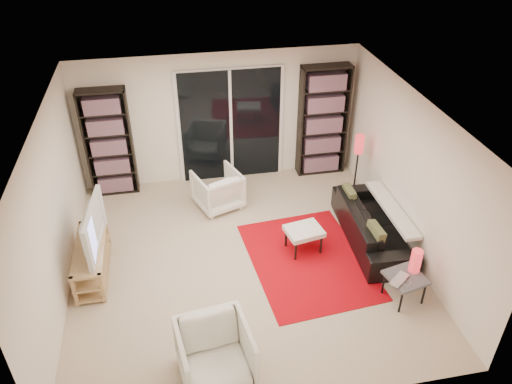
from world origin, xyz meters
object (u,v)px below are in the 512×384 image
Objects in this scene: sofa at (373,225)px; armchair_front at (215,355)px; side_table at (406,279)px; armchair_back at (218,189)px; tv_stand at (92,259)px; bookshelf_left at (109,143)px; ottoman at (304,232)px; floor_lamp at (358,152)px; bookshelf_right at (323,121)px.

sofa is 3.43m from armchair_front.
sofa reaches higher than side_table.
armchair_front is (-0.46, -3.47, 0.04)m from armchair_back.
tv_stand is 4.26m from sofa.
bookshelf_left is at bearing 138.19° from side_table.
ottoman is 1.65m from side_table.
armchair_back is at bearing 61.21° from sofa.
sofa is 1.13m from ottoman.
floor_lamp is (4.42, 1.25, 0.64)m from tv_stand.
bookshelf_right is at bearing -178.11° from armchair_back.
armchair_front is at bearing 62.59° from armchair_back.
armchair_back is (-2.27, 1.40, 0.04)m from sofa.
bookshelf_left is at bearing 99.31° from armchair_front.
sofa is at bearing 29.64° from armchair_front.
floor_lamp is at bearing 15.76° from tv_stand.
bookshelf_right is 1.05× the size of sofa.
bookshelf_left reaches higher than armchair_back.
tv_stand is 1.08× the size of floor_lamp.
tv_stand reaches higher than side_table.
ottoman is (2.89, -2.27, -0.63)m from bookshelf_left.
armchair_front is 0.68× the size of floor_lamp.
floor_lamp is at bearing 84.71° from side_table.
ottoman is (-0.96, -2.27, -0.71)m from bookshelf_right.
bookshelf_left is 3.42× the size of side_table.
armchair_back is at bearing 74.91° from armchair_front.
armchair_front reaches higher than ottoman.
armchair_front is at bearing -73.23° from bookshelf_left.
armchair_back reaches higher than ottoman.
ottoman is at bearing -134.85° from floor_lamp.
bookshelf_right is at bearing -0.00° from bookshelf_left.
armchair_back reaches higher than sofa.
side_table is (2.66, 0.76, -0.02)m from armchair_front.
sofa is 2.44× the size of armchair_front.
bookshelf_left is 2.05m from armchair_back.
armchair_front reaches higher than tv_stand.
tv_stand is 2.58m from armchair_front.
sofa is at bearing -28.98° from bookshelf_left.
sofa is 1.41m from floor_lamp.
bookshelf_right is 2.36m from sofa.
tv_stand is at bearing 92.71° from sofa.
sofa is 3.32× the size of ottoman.
armchair_back is at bearing -25.27° from bookshelf_left.
bookshelf_right is at bearing 91.65° from side_table.
side_table is 0.47× the size of floor_lamp.
tv_stand is 2.43m from armchair_back.
sofa is at bearing 2.02° from ottoman.
bookshelf_right is 2.85× the size of armchair_back.
bookshelf_right is 2.36m from armchair_back.
bookshelf_left is at bearing -45.05° from armchair_back.
armchair_front is (1.30, -4.30, -0.60)m from bookshelf_left.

